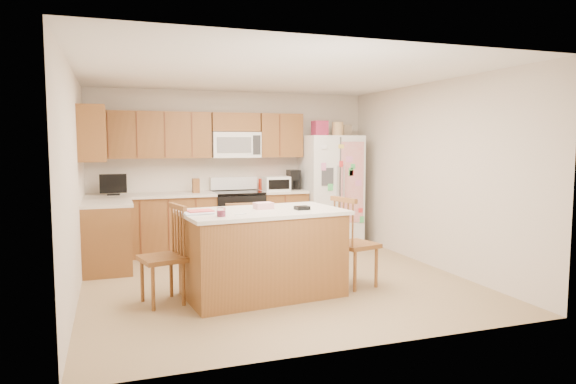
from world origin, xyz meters
name	(u,v)px	position (x,y,z in m)	size (l,w,h in m)	color
ground	(275,279)	(0.00, 0.00, 0.00)	(4.50, 4.50, 0.00)	#9B875C
room_shell	(274,163)	(0.00, 0.00, 1.44)	(4.60, 4.60, 2.52)	beige
cabinetry	(175,195)	(-0.98, 1.79, 0.91)	(3.36, 1.56, 2.15)	brown
stove	(238,219)	(0.00, 1.94, 0.47)	(0.76, 0.65, 1.13)	black
refrigerator	(331,189)	(1.57, 1.87, 0.92)	(0.90, 0.79, 2.04)	white
island	(263,252)	(-0.32, -0.57, 0.48)	(1.84, 1.19, 1.04)	brown
windsor_chair_left	(165,257)	(-1.37, -0.51, 0.49)	(0.52, 0.54, 1.04)	brown
windsor_chair_back	(241,243)	(-0.40, 0.10, 0.46)	(0.45, 0.43, 0.97)	brown
windsor_chair_right	(354,244)	(0.79, -0.58, 0.50)	(0.54, 0.55, 1.06)	brown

